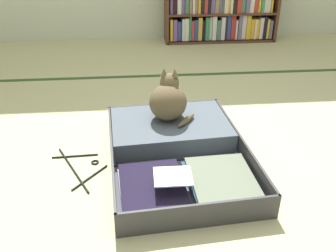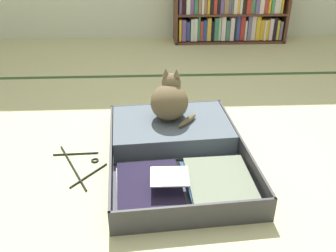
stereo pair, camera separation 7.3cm
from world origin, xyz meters
TOP-DOWN VIEW (x-y plane):
  - ground_plane at (0.00, 0.00)m, footprint 10.00×10.00m
  - tatami_border at (0.00, 1.25)m, footprint 4.80×0.05m
  - bookshelf at (0.59, 2.24)m, footprint 1.16×0.28m
  - open_suitcase at (-0.11, 0.08)m, footprint 0.76×1.02m
  - black_cat at (-0.13, 0.27)m, footprint 0.29×0.28m
  - clothes_hanger at (-0.62, -0.01)m, footprint 0.30×0.41m

SIDE VIEW (x-z plane):
  - ground_plane at x=0.00m, z-range 0.00..0.00m
  - tatami_border at x=0.00m, z-range 0.00..0.00m
  - clothes_hanger at x=-0.62m, z-range 0.00..0.01m
  - open_suitcase at x=-0.11m, z-range -0.01..0.11m
  - black_cat at x=-0.13m, z-range 0.09..0.38m
  - bookshelf at x=0.59m, z-range -0.02..0.85m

